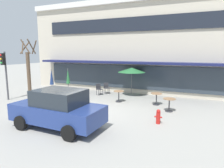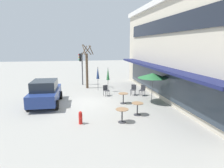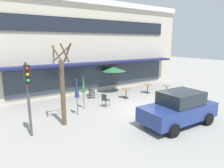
{
  "view_description": "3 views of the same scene",
  "coord_description": "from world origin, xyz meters",
  "px_view_note": "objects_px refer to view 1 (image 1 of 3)",
  "views": [
    {
      "loc": [
        5.59,
        -9.52,
        3.41
      ],
      "look_at": [
        0.07,
        3.02,
        1.18
      ],
      "focal_mm": 32.0,
      "sensor_mm": 36.0,
      "label": 1
    },
    {
      "loc": [
        14.19,
        -0.47,
        4.18
      ],
      "look_at": [
        -0.61,
        2.26,
        1.22
      ],
      "focal_mm": 32.0,
      "sensor_mm": 36.0,
      "label": 2
    },
    {
      "loc": [
        -8.43,
        -8.97,
        4.25
      ],
      "look_at": [
        -0.58,
        2.95,
        1.25
      ],
      "focal_mm": 32.0,
      "sensor_mm": 36.0,
      "label": 3
    }
  ],
  "objects_px": {
    "cafe_table_near_wall": "(169,103)",
    "parked_sedan": "(58,109)",
    "patio_umbrella_corner_open": "(68,76)",
    "cafe_table_streetside": "(119,94)",
    "patio_umbrella_cream_folded": "(132,70)",
    "cafe_table_by_tree": "(156,97)",
    "cafe_chair_0": "(106,87)",
    "patio_umbrella_green_folded": "(52,77)",
    "fire_hydrant": "(158,116)",
    "traffic_light_pole": "(4,68)",
    "cafe_chair_1": "(99,88)",
    "street_tree": "(29,72)",
    "cafe_chair_2": "(81,94)"
  },
  "relations": [
    {
      "from": "cafe_chair_0",
      "to": "fire_hydrant",
      "type": "height_order",
      "value": "cafe_chair_0"
    },
    {
      "from": "cafe_table_by_tree",
      "to": "street_tree",
      "type": "bearing_deg",
      "value": -163.24
    },
    {
      "from": "cafe_chair_0",
      "to": "fire_hydrant",
      "type": "bearing_deg",
      "value": -45.23
    },
    {
      "from": "patio_umbrella_cream_folded",
      "to": "parked_sedan",
      "type": "distance_m",
      "value": 7.7
    },
    {
      "from": "cafe_table_by_tree",
      "to": "fire_hydrant",
      "type": "bearing_deg",
      "value": -77.2
    },
    {
      "from": "cafe_table_streetside",
      "to": "patio_umbrella_cream_folded",
      "type": "relative_size",
      "value": 0.35
    },
    {
      "from": "cafe_table_streetside",
      "to": "patio_umbrella_corner_open",
      "type": "distance_m",
      "value": 3.98
    },
    {
      "from": "patio_umbrella_cream_folded",
      "to": "cafe_table_by_tree",
      "type": "bearing_deg",
      "value": -38.29
    },
    {
      "from": "cafe_chair_1",
      "to": "cafe_chair_0",
      "type": "bearing_deg",
      "value": 64.95
    },
    {
      "from": "cafe_table_near_wall",
      "to": "traffic_light_pole",
      "type": "height_order",
      "value": "traffic_light_pole"
    },
    {
      "from": "street_tree",
      "to": "cafe_chair_1",
      "type": "bearing_deg",
      "value": 46.31
    },
    {
      "from": "cafe_table_near_wall",
      "to": "street_tree",
      "type": "bearing_deg",
      "value": -171.91
    },
    {
      "from": "traffic_light_pole",
      "to": "cafe_chair_0",
      "type": "bearing_deg",
      "value": 41.12
    },
    {
      "from": "cafe_table_near_wall",
      "to": "patio_umbrella_green_folded",
      "type": "bearing_deg",
      "value": -177.19
    },
    {
      "from": "traffic_light_pole",
      "to": "cafe_chair_1",
      "type": "bearing_deg",
      "value": 38.45
    },
    {
      "from": "street_tree",
      "to": "fire_hydrant",
      "type": "xyz_separation_m",
      "value": [
        9.04,
        -0.93,
        -1.65
      ]
    },
    {
      "from": "cafe_table_near_wall",
      "to": "patio_umbrella_green_folded",
      "type": "xyz_separation_m",
      "value": [
        -8.08,
        -0.4,
        1.11
      ]
    },
    {
      "from": "patio_umbrella_cream_folded",
      "to": "fire_hydrant",
      "type": "relative_size",
      "value": 3.12
    },
    {
      "from": "patio_umbrella_corner_open",
      "to": "cafe_table_streetside",
      "type": "bearing_deg",
      "value": 7.37
    },
    {
      "from": "patio_umbrella_corner_open",
      "to": "street_tree",
      "type": "height_order",
      "value": "street_tree"
    },
    {
      "from": "patio_umbrella_cream_folded",
      "to": "traffic_light_pole",
      "type": "bearing_deg",
      "value": -148.06
    },
    {
      "from": "cafe_table_streetside",
      "to": "street_tree",
      "type": "distance_m",
      "value": 6.35
    },
    {
      "from": "patio_umbrella_corner_open",
      "to": "traffic_light_pole",
      "type": "bearing_deg",
      "value": -148.95
    },
    {
      "from": "patio_umbrella_green_folded",
      "to": "traffic_light_pole",
      "type": "height_order",
      "value": "traffic_light_pole"
    },
    {
      "from": "patio_umbrella_corner_open",
      "to": "traffic_light_pole",
      "type": "distance_m",
      "value": 4.36
    },
    {
      "from": "patio_umbrella_cream_folded",
      "to": "street_tree",
      "type": "height_order",
      "value": "street_tree"
    },
    {
      "from": "patio_umbrella_green_folded",
      "to": "patio_umbrella_corner_open",
      "type": "xyz_separation_m",
      "value": [
        0.81,
        0.82,
        0.0
      ]
    },
    {
      "from": "cafe_chair_0",
      "to": "parked_sedan",
      "type": "relative_size",
      "value": 0.21
    },
    {
      "from": "parked_sedan",
      "to": "street_tree",
      "type": "distance_m",
      "value": 6.09
    },
    {
      "from": "patio_umbrella_corner_open",
      "to": "cafe_chair_0",
      "type": "bearing_deg",
      "value": 54.71
    },
    {
      "from": "cafe_table_by_tree",
      "to": "cafe_chair_2",
      "type": "bearing_deg",
      "value": -166.8
    },
    {
      "from": "street_tree",
      "to": "traffic_light_pole",
      "type": "relative_size",
      "value": 1.24
    },
    {
      "from": "patio_umbrella_green_folded",
      "to": "parked_sedan",
      "type": "distance_m",
      "value": 5.74
    },
    {
      "from": "cafe_chair_1",
      "to": "cafe_chair_2",
      "type": "height_order",
      "value": "same"
    },
    {
      "from": "cafe_chair_0",
      "to": "traffic_light_pole",
      "type": "bearing_deg",
      "value": -138.88
    },
    {
      "from": "cafe_table_near_wall",
      "to": "patio_umbrella_cream_folded",
      "type": "bearing_deg",
      "value": 137.51
    },
    {
      "from": "cafe_table_streetside",
      "to": "traffic_light_pole",
      "type": "height_order",
      "value": "traffic_light_pole"
    },
    {
      "from": "cafe_chair_0",
      "to": "street_tree",
      "type": "xyz_separation_m",
      "value": [
        -3.81,
        -4.35,
        1.47
      ]
    },
    {
      "from": "patio_umbrella_corner_open",
      "to": "cafe_chair_1",
      "type": "xyz_separation_m",
      "value": [
        1.53,
        1.92,
        -1.1
      ]
    },
    {
      "from": "cafe_chair_1",
      "to": "parked_sedan",
      "type": "relative_size",
      "value": 0.21
    },
    {
      "from": "patio_umbrella_cream_folded",
      "to": "cafe_chair_0",
      "type": "distance_m",
      "value": 2.62
    },
    {
      "from": "patio_umbrella_corner_open",
      "to": "fire_hydrant",
      "type": "height_order",
      "value": "patio_umbrella_corner_open"
    },
    {
      "from": "parked_sedan",
      "to": "street_tree",
      "type": "relative_size",
      "value": 1.0
    },
    {
      "from": "cafe_table_near_wall",
      "to": "parked_sedan",
      "type": "bearing_deg",
      "value": -132.66
    },
    {
      "from": "street_tree",
      "to": "fire_hydrant",
      "type": "bearing_deg",
      "value": -5.85
    },
    {
      "from": "cafe_chair_1",
      "to": "fire_hydrant",
      "type": "relative_size",
      "value": 1.26
    },
    {
      "from": "fire_hydrant",
      "to": "cafe_chair_1",
      "type": "bearing_deg",
      "value": 140.5
    },
    {
      "from": "cafe_table_by_tree",
      "to": "patio_umbrella_cream_folded",
      "type": "relative_size",
      "value": 0.35
    },
    {
      "from": "cafe_chair_0",
      "to": "parked_sedan",
      "type": "bearing_deg",
      "value": -80.93
    },
    {
      "from": "patio_umbrella_corner_open",
      "to": "cafe_table_by_tree",
      "type": "bearing_deg",
      "value": 6.84
    }
  ]
}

